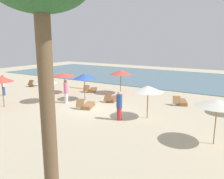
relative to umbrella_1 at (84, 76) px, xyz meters
The scene contains 18 objects.
ground_plane 3.33m from the umbrella_1, 41.01° to the right, with size 60.00×60.00×0.00m, color beige.
ocean_water 15.51m from the umbrella_1, 82.52° to the left, with size 48.00×16.00×0.06m, color slate.
umbrella_1 is the anchor object (origin of this frame).
umbrella_2 10.96m from the umbrella_1, 17.73° to the right, with size 2.00×2.00×2.19m.
umbrella_3 6.15m from the umbrella_1, 129.33° to the right, with size 1.70×1.70×2.32m.
umbrella_4 3.13m from the umbrella_1, 135.55° to the right, with size 1.87×1.87×2.03m.
umbrella_6 6.41m from the umbrella_1, 13.43° to the right, with size 1.90×1.90×2.09m.
umbrella_7 3.37m from the umbrella_1, 162.93° to the left, with size 2.11×2.11×1.96m.
umbrella_8 3.90m from the umbrella_1, 70.28° to the left, with size 2.10×2.10×2.22m.
lounger_0 7.99m from the umbrella_1, 22.81° to the left, with size 1.17×1.76×0.72m.
lounger_1 2.98m from the umbrella_1, 25.26° to the left, with size 0.85×1.74×0.71m.
lounger_2 3.86m from the umbrella_1, 116.67° to the left, with size 1.28×1.79×0.66m.
lounger_3 2.93m from the umbrella_1, 46.23° to the right, with size 1.14×1.74×0.74m.
lounger_4 9.04m from the umbrella_1, 166.29° to the left, with size 0.67×1.69×0.72m.
person_0 1.96m from the umbrella_1, 113.46° to the right, with size 0.47×0.47×1.88m.
person_1 5.75m from the umbrella_1, 29.41° to the right, with size 0.37×0.37×1.83m.
person_2 7.83m from the umbrella_1, 161.02° to the right, with size 0.35×0.35×1.85m.
surfboard 5.72m from the umbrella_1, 138.05° to the left, with size 1.88×0.45×0.07m.
Camera 1 is at (9.73, -12.74, 4.75)m, focal length 36.76 mm.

